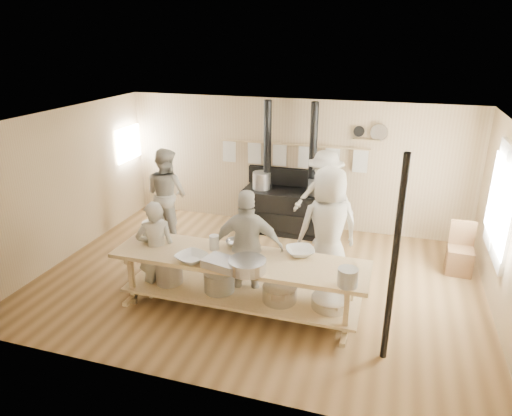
# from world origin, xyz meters

# --- Properties ---
(ground) EXTENTS (7.00, 7.00, 0.00)m
(ground) POSITION_xyz_m (0.00, 0.00, 0.00)
(ground) COLOR brown
(ground) RESTS_ON ground
(room_shell) EXTENTS (7.00, 7.00, 7.00)m
(room_shell) POSITION_xyz_m (0.00, 0.00, 1.62)
(room_shell) COLOR tan
(room_shell) RESTS_ON ground
(window_right) EXTENTS (0.09, 1.50, 1.65)m
(window_right) POSITION_xyz_m (3.47, 0.60, 1.50)
(window_right) COLOR beige
(window_right) RESTS_ON ground
(left_opening) EXTENTS (0.00, 0.90, 0.90)m
(left_opening) POSITION_xyz_m (-3.45, 2.00, 1.60)
(left_opening) COLOR white
(left_opening) RESTS_ON ground
(stove) EXTENTS (1.90, 0.75, 2.60)m
(stove) POSITION_xyz_m (-0.01, 2.12, 0.52)
(stove) COLOR black
(stove) RESTS_ON ground
(towel_rail) EXTENTS (3.00, 0.04, 0.47)m
(towel_rail) POSITION_xyz_m (0.00, 2.40, 1.56)
(towel_rail) COLOR tan
(towel_rail) RESTS_ON ground
(back_wall_shelf) EXTENTS (0.63, 0.14, 0.32)m
(back_wall_shelf) POSITION_xyz_m (1.46, 2.43, 2.00)
(back_wall_shelf) COLOR tan
(back_wall_shelf) RESTS_ON ground
(prep_table) EXTENTS (3.60, 0.90, 0.85)m
(prep_table) POSITION_xyz_m (-0.01, -0.90, 0.52)
(prep_table) COLOR tan
(prep_table) RESTS_ON ground
(support_post) EXTENTS (0.08, 0.08, 2.60)m
(support_post) POSITION_xyz_m (2.05, -1.35, 1.30)
(support_post) COLOR black
(support_post) RESTS_ON ground
(cook_far_left) EXTENTS (0.67, 0.61, 1.53)m
(cook_far_left) POSITION_xyz_m (-1.29, -0.89, 0.77)
(cook_far_left) COLOR #ACA798
(cook_far_left) RESTS_ON ground
(cook_left) EXTENTS (1.02, 0.90, 1.79)m
(cook_left) POSITION_xyz_m (-2.16, 1.13, 0.89)
(cook_left) COLOR #ACA798
(cook_left) RESTS_ON ground
(cook_center) EXTENTS (1.14, 1.01, 1.96)m
(cook_center) POSITION_xyz_m (1.08, 0.13, 0.98)
(cook_center) COLOR #ACA798
(cook_center) RESTS_ON ground
(cook_right) EXTENTS (1.09, 0.62, 1.75)m
(cook_right) POSITION_xyz_m (0.05, -0.63, 0.87)
(cook_right) COLOR #ACA798
(cook_right) RESTS_ON ground
(cook_by_window) EXTENTS (1.29, 0.89, 1.82)m
(cook_by_window) POSITION_xyz_m (0.78, 1.68, 0.91)
(cook_by_window) COLOR #ACA798
(cook_by_window) RESTS_ON ground
(chair) EXTENTS (0.42, 0.42, 0.87)m
(chair) POSITION_xyz_m (3.15, 1.25, 0.26)
(chair) COLOR brown
(chair) RESTS_ON ground
(bowl_white_a) EXTENTS (0.52, 0.52, 0.10)m
(bowl_white_a) POSITION_xyz_m (-0.58, -1.20, 0.90)
(bowl_white_a) COLOR white
(bowl_white_a) RESTS_ON prep_table
(bowl_steel_a) EXTENTS (0.37, 0.37, 0.09)m
(bowl_steel_a) POSITION_xyz_m (-0.16, -0.57, 0.89)
(bowl_steel_a) COLOR silver
(bowl_steel_a) RESTS_ON prep_table
(bowl_white_b) EXTENTS (0.52, 0.52, 0.10)m
(bowl_white_b) POSITION_xyz_m (0.80, -0.57, 0.90)
(bowl_white_b) COLOR white
(bowl_white_b) RESTS_ON prep_table
(bowl_steel_b) EXTENTS (0.45, 0.45, 0.12)m
(bowl_steel_b) POSITION_xyz_m (0.25, -1.23, 0.91)
(bowl_steel_b) COLOR silver
(bowl_steel_b) RESTS_ON prep_table
(roasting_pan) EXTENTS (0.56, 0.44, 0.11)m
(roasting_pan) POSITION_xyz_m (-0.10, -1.23, 0.91)
(roasting_pan) COLOR #B2B2B7
(roasting_pan) RESTS_ON prep_table
(mixing_bowl_large) EXTENTS (0.63, 0.63, 0.16)m
(mixing_bowl_large) POSITION_xyz_m (0.24, -1.23, 0.93)
(mixing_bowl_large) COLOR silver
(mixing_bowl_large) RESTS_ON prep_table
(bucket_galv) EXTENTS (0.32, 0.32, 0.23)m
(bucket_galv) POSITION_xyz_m (1.53, -1.23, 0.97)
(bucket_galv) COLOR gray
(bucket_galv) RESTS_ON prep_table
(deep_bowl_enamel) EXTENTS (0.36, 0.36, 0.22)m
(deep_bowl_enamel) POSITION_xyz_m (-1.49, -0.57, 0.96)
(deep_bowl_enamel) COLOR white
(deep_bowl_enamel) RESTS_ON prep_table
(pitcher) EXTENTS (0.17, 0.17, 0.22)m
(pitcher) POSITION_xyz_m (-0.41, -0.77, 0.96)
(pitcher) COLOR white
(pitcher) RESTS_ON prep_table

